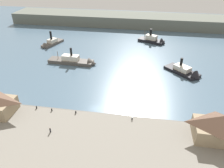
% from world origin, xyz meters
% --- Properties ---
extents(ground_plane, '(320.00, 320.00, 0.00)m').
position_xyz_m(ground_plane, '(0.00, 0.00, 0.00)').
color(ground_plane, slate).
extents(quay_promenade, '(110.00, 36.00, 1.20)m').
position_xyz_m(quay_promenade, '(0.00, -22.00, 0.60)').
color(quay_promenade, gray).
rests_on(quay_promenade, ground).
extents(seawall_edge, '(110.00, 0.80, 1.00)m').
position_xyz_m(seawall_edge, '(0.00, -3.60, 0.50)').
color(seawall_edge, '#666159').
rests_on(seawall_edge, ground).
extents(ferry_shed_east_terminal, '(14.63, 9.45, 8.31)m').
position_xyz_m(ferry_shed_east_terminal, '(39.58, -9.56, 5.42)').
color(ferry_shed_east_terminal, '#998466').
rests_on(ferry_shed_east_terminal, quay_promenade).
extents(pedestrian_at_waters_edge, '(0.43, 0.43, 1.76)m').
position_xyz_m(pedestrian_at_waters_edge, '(-10.49, -15.36, 2.00)').
color(pedestrian_at_waters_edge, '#232328').
rests_on(pedestrian_at_waters_edge, quay_promenade).
extents(mooring_post_east, '(0.44, 0.44, 0.90)m').
position_xyz_m(mooring_post_east, '(-14.28, -5.24, 1.65)').
color(mooring_post_east, black).
rests_on(mooring_post_east, quay_promenade).
extents(mooring_post_west, '(0.44, 0.44, 0.90)m').
position_xyz_m(mooring_post_west, '(-5.60, -5.09, 1.65)').
color(mooring_post_west, black).
rests_on(mooring_post_west, quay_promenade).
extents(mooring_post_center_east, '(0.44, 0.44, 0.90)m').
position_xyz_m(mooring_post_center_east, '(-20.16, -4.81, 1.65)').
color(mooring_post_center_east, black).
rests_on(mooring_post_center_east, quay_promenade).
extents(mooring_post_center_west, '(0.44, 0.44, 0.90)m').
position_xyz_m(mooring_post_center_west, '(13.84, -5.34, 1.65)').
color(mooring_post_center_west, black).
rests_on(mooring_post_center_west, quay_promenade).
extents(ferry_mid_harbor, '(18.20, 12.08, 10.26)m').
position_xyz_m(ferry_mid_harbor, '(20.94, 72.99, 1.46)').
color(ferry_mid_harbor, black).
rests_on(ferry_mid_harbor, ground).
extents(ferry_approaching_west, '(25.39, 6.95, 10.01)m').
position_xyz_m(ferry_approaching_west, '(-18.07, 35.56, 1.32)').
color(ferry_approaching_west, '#514C47').
rests_on(ferry_approaching_west, ground).
extents(ferry_moored_west, '(10.04, 17.31, 9.91)m').
position_xyz_m(ferry_moored_west, '(-41.75, 57.92, 1.22)').
color(ferry_moored_west, '#514C47').
rests_on(ferry_moored_west, ground).
extents(ferry_departing_north, '(17.55, 17.22, 9.52)m').
position_xyz_m(ferry_departing_north, '(35.94, 32.29, 1.08)').
color(ferry_departing_north, black).
rests_on(ferry_departing_north, ground).
extents(far_headland, '(180.00, 24.00, 8.00)m').
position_xyz_m(far_headland, '(0.00, 110.00, 4.00)').
color(far_headland, '#60665B').
rests_on(far_headland, ground).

